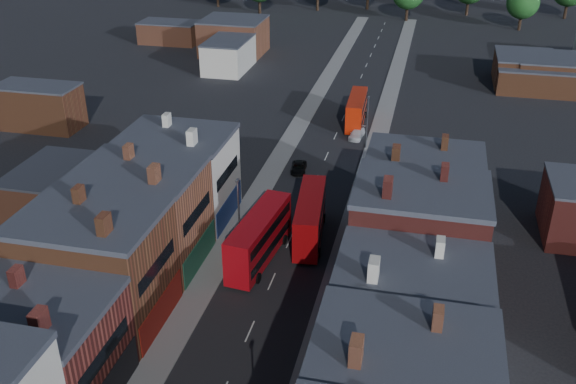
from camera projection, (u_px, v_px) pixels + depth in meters
The scene contains 10 objects.
pavement_west at pixel (273, 169), 89.02m from camera, with size 3.00×200.00×0.12m, color gray.
pavement_east at pixel (366, 178), 86.40m from camera, with size 3.00×200.00×0.12m, color gray.
lamp_post_2 at pixel (238, 208), 69.32m from camera, with size 0.25×0.70×8.12m.
lamp_post_3 at pixel (367, 119), 93.18m from camera, with size 0.25×0.70×8.12m.
bus_0 at pixel (259, 237), 67.45m from camera, with size 4.16×12.55×5.32m.
bus_1 at pixel (310, 217), 71.51m from camera, with size 3.95×12.05×5.11m.
bus_2 at pixel (357, 110), 102.98m from camera, with size 3.11×11.06×4.74m.
car_2 at pixel (299, 168), 88.13m from camera, with size 1.95×4.24×1.18m, color black.
car_3 at pixel (357, 134), 98.87m from camera, with size 1.87×4.60×1.34m, color white.
ped_3 at pixel (332, 343), 55.52m from camera, with size 0.98×0.44×1.67m, color #57534B.
Camera 1 is at (13.81, -27.99, 38.05)m, focal length 40.00 mm.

